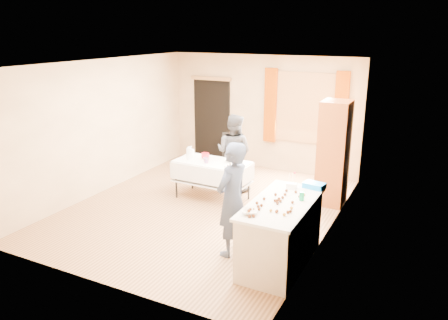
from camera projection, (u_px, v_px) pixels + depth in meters
The scene contains 29 objects.
floor at pixel (204, 208), 7.98m from camera, with size 4.50×5.50×0.02m, color #9E7047.
ceiling at pixel (202, 62), 7.23m from camera, with size 4.50×5.50×0.02m, color white.
wall_back at pixel (262, 113), 9.97m from camera, with size 4.50×0.02×2.60m, color tan.
wall_front at pixel (91, 189), 5.25m from camera, with size 4.50×0.02×2.60m, color tan.
wall_left at pixel (103, 127), 8.58m from camera, with size 0.02×5.50×2.60m, color tan.
wall_right at pixel (333, 155), 6.63m from camera, with size 0.02×5.50×2.60m, color tan.
window_frame at pixel (305, 108), 9.44m from camera, with size 1.32×0.06×1.52m, color olive.
window_pane at pixel (305, 108), 9.43m from camera, with size 1.20×0.02×1.40m, color white.
curtain_left at pixel (270, 106), 9.74m from camera, with size 0.28×0.06×1.65m, color #893500.
curtain_right at pixel (341, 111), 9.06m from camera, with size 0.28×0.06×1.65m, color #893500.
doorway at pixel (212, 121), 10.59m from camera, with size 0.95×0.04×2.00m, color black.
door_lintel at pixel (211, 79), 10.27m from camera, with size 1.05×0.06×0.08m, color olive.
cabinet at pixel (334, 153), 7.96m from camera, with size 0.50×0.60×1.93m, color brown.
counter at pixel (281, 233), 6.00m from camera, with size 0.78×1.64×0.91m.
party_table at pixel (212, 176), 8.31m from camera, with size 1.45×0.77×0.75m.
chair at pixel (231, 170), 9.08m from camera, with size 0.54×0.54×1.07m.
girl at pixel (232, 200), 6.15m from camera, with size 0.51×0.67×1.67m, color #242C45.
woman at pixel (234, 152), 8.72m from camera, with size 0.78×0.62×1.55m, color black.
soda_can at pixel (302, 196), 5.90m from camera, with size 0.07×0.07×0.12m, color #10834B.
mixing_bowl at pixel (249, 212), 5.49m from camera, with size 0.26×0.26×0.05m, color white.
foam_block at pixel (292, 186), 6.36m from camera, with size 0.15×0.10×0.08m, color white.
blue_basket at pixel (314, 185), 6.37m from camera, with size 0.30×0.20×0.08m, color #0B7DEC.
pitcher at pixel (189, 154), 8.32m from camera, with size 0.11×0.11×0.22m, color silver.
cup_red at pixel (205, 156), 8.33m from camera, with size 0.19×0.19×0.12m, color red.
cup_rainbow at pixel (206, 160), 8.10m from camera, with size 0.13×0.13×0.10m, color red.
small_bowl at pixel (229, 161), 8.16m from camera, with size 0.19×0.19×0.05m, color white.
pastry_tray at pixel (233, 167), 7.86m from camera, with size 0.28×0.20×0.02m, color white.
bottle at pixel (191, 151), 8.57m from camera, with size 0.10×0.10×0.19m, color white.
cake_balls at pixel (276, 204), 5.76m from camera, with size 0.53×1.11×0.04m.
Camera 1 is at (3.65, -6.43, 3.15)m, focal length 35.00 mm.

